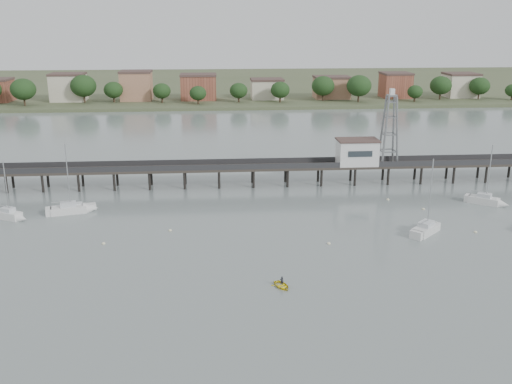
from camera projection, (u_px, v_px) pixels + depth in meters
ground_plane at (260, 344)px, 60.07m from camera, size 500.00×500.00×0.00m
pier at (236, 168)px, 116.19m from camera, size 150.00×5.00×5.50m
pier_building at (357, 152)px, 117.17m from camera, size 8.40×5.40×5.30m
lattice_tower at (390, 130)px, 116.35m from camera, size 3.20×3.20×15.50m
sailboat_b at (12, 216)px, 97.29m from camera, size 6.49×4.68×10.72m
sailboat_c at (429, 228)px, 91.77m from camera, size 7.17×6.97×12.84m
sailboat_e at (490, 201)px, 104.99m from camera, size 6.86×5.96×11.81m
sailboat_f at (76, 209)px, 100.78m from camera, size 8.34×4.18×13.26m
white_tender at (83, 207)px, 102.25m from camera, size 4.40×2.79×1.59m
yellow_dinghy at (282, 287)px, 72.93m from camera, size 2.15×1.42×2.92m
dinghy_occupant at (282, 287)px, 72.93m from camera, size 0.56×1.27×0.29m
mooring_buoys at (273, 228)px, 93.45m from camera, size 81.05×21.50×0.39m
far_shore at (222, 85)px, 288.33m from camera, size 500.00×170.00×10.40m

